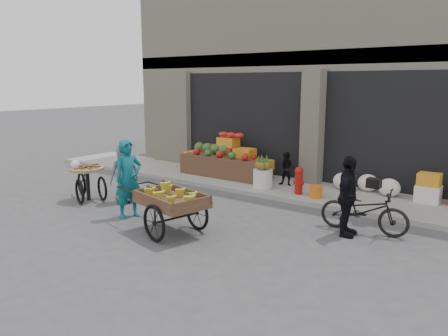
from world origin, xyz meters
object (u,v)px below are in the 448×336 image
Objects in this scene: seated_person at (287,169)px; vendor_woman at (128,179)px; bicycle at (364,210)px; cyclist at (348,196)px; vendor_grey at (125,173)px; fire_hydrant at (299,179)px; pineapple_bin at (263,178)px; banana_cart at (170,197)px; orange_bucket at (316,191)px; tricycle_cart at (87,178)px.

seated_person is 0.54× the size of vendor_woman.
vendor_woman is 1.00× the size of bicycle.
cyclist is (2.71, -2.59, 0.21)m from seated_person.
vendor_grey is at bearing 98.13° from bicycle.
pineapple_bin is at bearing 177.40° from fire_hydrant.
fire_hydrant is 0.76× the size of seated_person.
banana_cart is 2.62m from vendor_grey.
fire_hydrant is 0.45× the size of cyclist.
bicycle is at bearing 49.66° from banana_cart.
pineapple_bin reaches higher than orange_bucket.
cyclist is (2.84, 1.91, 0.06)m from banana_cart.
bicycle is at bearing 34.79° from tricycle_cart.
cyclist reaches higher than pineapple_bin.
orange_bucket is at bearing 54.06° from tricycle_cart.
vendor_grey is (-3.27, -2.88, 0.23)m from fire_hydrant.
pineapple_bin is at bearing 58.79° from bicycle.
seated_person is at bearing 67.86° from tricycle_cart.
seated_person is (-1.20, 0.70, 0.31)m from orange_bucket.
seated_person is at bearing 56.31° from pineapple_bin.
orange_bucket is 0.19× the size of bicycle.
seated_person is at bearing 137.12° from fire_hydrant.
vendor_woman is (-2.76, -3.59, 0.59)m from orange_bucket.
orange_bucket is at bearing 43.40° from bicycle.
vendor_woman is at bearing -127.58° from orange_bucket.
pineapple_bin is at bearing 167.62° from vendor_grey.
vendor_grey is (0.93, 0.42, 0.17)m from tricycle_cart.
vendor_woman is 4.60m from cyclist.
pineapple_bin is 3.71m from cyclist.
fire_hydrant is at bearing 57.55° from tricycle_cart.
vendor_woman is 1.09× the size of cyclist.
fire_hydrant is 2.80m from cyclist.
pineapple_bin is 1.62× the size of orange_bucket.
tricycle_cart is (-4.70, -3.24, 0.30)m from orange_bucket.
banana_cart is at bearing -84.12° from vendor_woman.
seated_person is 4.37m from vendor_grey.
cyclist reaches higher than fire_hydrant.
fire_hydrant is at bearing 155.52° from vendor_grey.
pineapple_bin is 0.73× the size of fire_hydrant.
fire_hydrant is 0.28× the size of banana_cart.
seated_person is at bearing 100.77° from banana_cart.
cyclist reaches higher than tricycle_cart.
vendor_grey is at bearing 170.81° from banana_cart.
seated_person is at bearing 168.10° from vendor_grey.
bicycle is 1.08× the size of cyclist.
pineapple_bin is 3.67m from bicycle.
banana_cart is 1.48× the size of vendor_woman.
fire_hydrant is 2.22× the size of orange_bucket.
vendor_woman reaches higher than orange_bucket.
cyclist is at bearing -43.92° from fire_hydrant.
fire_hydrant is at bearing -52.88° from seated_person.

